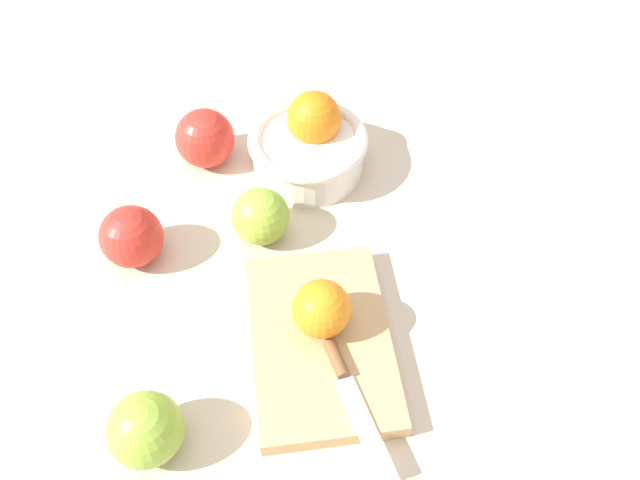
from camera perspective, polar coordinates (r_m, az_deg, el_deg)
name	(u,v)px	position (r m, az deg, el deg)	size (l,w,h in m)	color
ground_plane	(273,252)	(0.83, -4.13, -1.02)	(2.40, 2.40, 0.00)	beige
bowl	(309,144)	(0.90, -0.96, 8.42)	(0.16, 0.16, 0.11)	white
cutting_board	(321,341)	(0.74, 0.07, -8.90)	(0.24, 0.15, 0.02)	tan
orange_on_board	(321,309)	(0.71, 0.13, -6.08)	(0.07, 0.07, 0.07)	orange
knife	(348,386)	(0.70, 2.45, -12.72)	(0.15, 0.05, 0.01)	silver
apple_mid_center	(261,216)	(0.82, -5.24, 2.09)	(0.07, 0.07, 0.07)	#8EB738
apple_front_right	(146,430)	(0.69, -15.09, -15.83)	(0.08, 0.08, 0.08)	#8EB738
apple_front_center	(131,237)	(0.82, -16.27, 0.29)	(0.08, 0.08, 0.08)	red
apple_front_left	(205,138)	(0.92, -10.09, 8.81)	(0.08, 0.08, 0.08)	red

